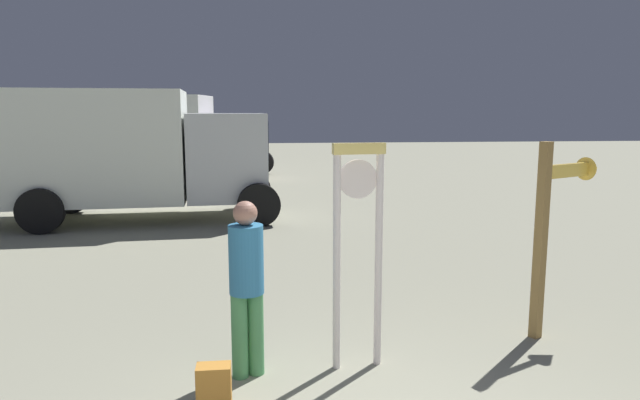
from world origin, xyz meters
The scene contains 6 objects.
standing_clock centered at (0.12, 2.14, 1.28)m, with size 0.49×0.14×2.10m.
arrow_sign centered at (2.43, 2.75, 1.39)m, with size 0.96×0.60×2.08m.
person_near_clock centered at (-0.90, 2.05, 0.90)m, with size 0.31×0.31×1.61m.
backpack centered at (-1.16, 1.38, 0.21)m, with size 0.27×0.21×0.42m.
box_truck_near centered at (-3.72, 9.85, 1.55)m, with size 6.30×2.86×2.82m.
box_truck_far centered at (-3.96, 18.07, 1.59)m, with size 7.02×3.45×2.93m.
Camera 1 is at (-0.80, -2.86, 2.39)m, focal length 31.85 mm.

